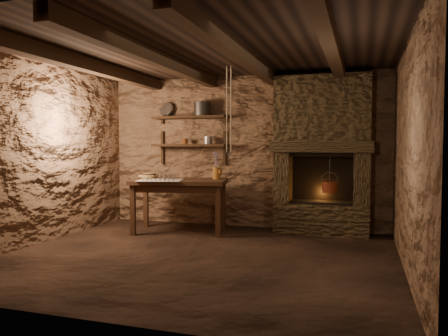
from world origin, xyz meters
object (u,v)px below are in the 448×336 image
(work_table, at_px, (180,204))
(wooden_bowl, at_px, (148,176))
(red_pot, at_px, (330,186))
(iron_stockpot, at_px, (202,110))
(stoneware_jug, at_px, (217,167))

(work_table, distance_m, wooden_bowl, 0.68)
(work_table, relative_size, wooden_bowl, 5.08)
(work_table, distance_m, red_pot, 2.22)
(wooden_bowl, bearing_deg, red_pot, 8.70)
(iron_stockpot, xyz_separation_m, red_pot, (2.00, -0.12, -1.16))
(iron_stockpot, distance_m, red_pot, 2.32)
(wooden_bowl, distance_m, iron_stockpot, 1.36)
(stoneware_jug, bearing_deg, work_table, -140.90)
(wooden_bowl, relative_size, iron_stockpot, 1.13)
(work_table, bearing_deg, iron_stockpot, 63.89)
(stoneware_jug, distance_m, red_pot, 1.68)
(stoneware_jug, relative_size, wooden_bowl, 1.41)
(work_table, height_order, stoneware_jug, stoneware_jug)
(work_table, height_order, red_pot, red_pot)
(work_table, relative_size, iron_stockpot, 5.73)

